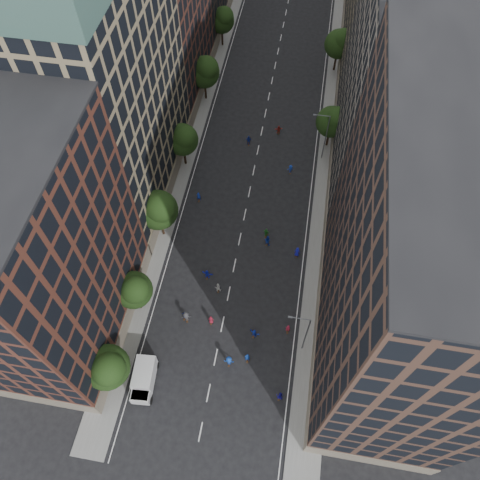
{
  "coord_description": "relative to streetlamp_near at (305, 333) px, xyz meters",
  "views": [
    {
      "loc": [
        6.3,
        -9.65,
        57.54
      ],
      "look_at": [
        0.28,
        25.58,
        2.0
      ],
      "focal_mm": 35.0,
      "sensor_mm": 36.0,
      "label": 1
    }
  ],
  "objects": [
    {
      "name": "skater_14",
      "position": [
        -6.3,
        14.84,
        -4.22
      ],
      "size": [
        1.12,
        1.0,
        1.91
      ],
      "primitive_type": "imported",
      "rotation": [
        0.0,
        0.0,
        2.78
      ],
      "color": "#1432A7",
      "rests_on": "ground"
    },
    {
      "name": "skater_16",
      "position": [
        -12.1,
        34.0,
        -4.25
      ],
      "size": [
        1.12,
        0.59,
        1.83
      ],
      "primitive_type": "imported",
      "rotation": [
        0.0,
        0.0,
        3.28
      ],
      "color": "#13279A",
      "rests_on": "ground"
    },
    {
      "name": "streetlamp_far",
      "position": [
        0.0,
        33.0,
        0.0
      ],
      "size": [
        2.64,
        0.22,
        9.06
      ],
      "color": "#595B60",
      "rests_on": "ground"
    },
    {
      "name": "ground",
      "position": [
        -10.37,
        28.0,
        -5.17
      ],
      "size": [
        240.0,
        240.0,
        0.0
      ],
      "primitive_type": "plane",
      "color": "black",
      "rests_on": "ground"
    },
    {
      "name": "tree_left_5",
      "position": [
        -21.39,
        59.86,
        0.51
      ],
      "size": [
        4.8,
        4.8,
        8.33
      ],
      "color": "black",
      "rests_on": "ground"
    },
    {
      "name": "tree_right_b",
      "position": [
        1.02,
        55.85,
        0.79
      ],
      "size": [
        5.2,
        5.2,
        8.83
      ],
      "color": "black",
      "rests_on": "ground"
    },
    {
      "name": "tree_right_a",
      "position": [
        1.02,
        35.85,
        0.46
      ],
      "size": [
        5.0,
        5.0,
        8.39
      ],
      "color": "black",
      "rests_on": "ground"
    },
    {
      "name": "skater_6",
      "position": [
        -11.86,
        1.53,
        -4.42
      ],
      "size": [
        0.76,
        0.51,
        1.51
      ],
      "primitive_type": "imported",
      "rotation": [
        0.0,
        0.0,
        3.19
      ],
      "color": "maroon",
      "rests_on": "ground"
    },
    {
      "name": "skater_7",
      "position": [
        -1.87,
        1.99,
        -4.33
      ],
      "size": [
        0.66,
        0.47,
        1.69
      ],
      "primitive_type": "imported",
      "rotation": [
        0.0,
        0.0,
        3.26
      ],
      "color": "maroon",
      "rests_on": "ground"
    },
    {
      "name": "tree_left_4",
      "position": [
        -21.37,
        43.84,
        0.93
      ],
      "size": [
        5.4,
        5.4,
        9.08
      ],
      "color": "black",
      "rests_on": "ground"
    },
    {
      "name": "sidewalk_right",
      "position": [
        1.63,
        35.5,
        -5.09
      ],
      "size": [
        4.0,
        105.0,
        0.15
      ],
      "primitive_type": "cube",
      "color": "slate",
      "rests_on": "ground"
    },
    {
      "name": "skater_1",
      "position": [
        -6.4,
        -2.69,
        -4.23
      ],
      "size": [
        0.76,
        0.57,
        1.87
      ],
      "primitive_type": "imported",
      "rotation": [
        0.0,
        0.0,
        3.34
      ],
      "color": "#153FAF",
      "rests_on": "ground"
    },
    {
      "name": "skater_0",
      "position": [
        -18.79,
        -6.44,
        -4.36
      ],
      "size": [
        0.92,
        0.76,
        1.62
      ],
      "primitive_type": "imported",
      "rotation": [
        0.0,
        0.0,
        2.79
      ],
      "color": "#141191",
      "rests_on": "ground"
    },
    {
      "name": "skater_9",
      "position": [
        -15.07,
        1.31,
        -4.21
      ],
      "size": [
        1.37,
        1.0,
        1.91
      ],
      "primitive_type": "imported",
      "rotation": [
        0.0,
        0.0,
        3.4
      ],
      "color": "#3D3D41",
      "rests_on": "ground"
    },
    {
      "name": "bldg_left_c",
      "position": [
        -29.37,
        46.0,
        8.83
      ],
      "size": [
        14.0,
        20.0,
        28.0
      ],
      "primitive_type": "cube",
      "color": "#4E281E",
      "rests_on": "ground"
    },
    {
      "name": "skater_12",
      "position": [
        -1.87,
        13.67,
        -4.29
      ],
      "size": [
        0.91,
        0.65,
        1.76
      ],
      "primitive_type": "imported",
      "rotation": [
        0.0,
        0.0,
        3.04
      ],
      "color": "#1416AA",
      "rests_on": "ground"
    },
    {
      "name": "skater_11",
      "position": [
        -13.73,
        7.99,
        -4.33
      ],
      "size": [
        1.61,
        0.7,
        1.67
      ],
      "primitive_type": "imported",
      "rotation": [
        0.0,
        0.0,
        3.0
      ],
      "color": "#1724BE",
      "rests_on": "ground"
    },
    {
      "name": "skater_5",
      "position": [
        -6.02,
        0.65,
        -4.4
      ],
      "size": [
        1.5,
        0.94,
        1.55
      ],
      "primitive_type": "imported",
      "rotation": [
        0.0,
        0.0,
        2.77
      ],
      "color": "#1631B7",
      "rests_on": "ground"
    },
    {
      "name": "tree_left_0",
      "position": [
        -21.38,
        -8.15,
        0.79
      ],
      "size": [
        5.2,
        5.2,
        8.83
      ],
      "color": "black",
      "rests_on": "ground"
    },
    {
      "name": "skater_4",
      "position": [
        -15.35,
        1.52,
        -4.37
      ],
      "size": [
        1.02,
        0.7,
        1.61
      ],
      "primitive_type": "imported",
      "rotation": [
        0.0,
        0.0,
        2.77
      ],
      "color": "#152AAF",
      "rests_on": "ground"
    },
    {
      "name": "skater_8",
      "position": [
        -11.89,
        6.25,
        -4.3
      ],
      "size": [
        0.96,
        0.82,
        1.74
      ],
      "primitive_type": "imported",
      "rotation": [
        0.0,
        0.0,
        3.35
      ],
      "color": "silver",
      "rests_on": "ground"
    },
    {
      "name": "skater_10",
      "position": [
        -6.64,
        16.16,
        -4.28
      ],
      "size": [
        1.12,
        0.71,
        1.78
      ],
      "primitive_type": "imported",
      "rotation": [
        0.0,
        0.0,
        2.85
      ],
      "color": "#227322",
      "rests_on": "ground"
    },
    {
      "name": "sidewalk_left",
      "position": [
        -22.37,
        35.5,
        -5.09
      ],
      "size": [
        4.0,
        105.0,
        0.15
      ],
      "primitive_type": "cube",
      "color": "slate",
      "rests_on": "ground"
    },
    {
      "name": "skater_15",
      "position": [
        -4.54,
        29.03,
        -4.4
      ],
      "size": [
        1.07,
        0.73,
        1.53
      ],
      "primitive_type": "imported",
      "rotation": [
        0.0,
        0.0,
        3.32
      ],
      "color": "#13329F",
      "rests_on": "ground"
    },
    {
      "name": "bldg_right_b",
      "position": [
        8.63,
        32.0,
        11.33
      ],
      "size": [
        14.0,
        28.0,
        33.0
      ],
      "primitive_type": "cube",
      "color": "#6A6257",
      "rests_on": "ground"
    },
    {
      "name": "tree_left_3",
      "position": [
        -21.38,
        27.85,
        0.65
      ],
      "size": [
        5.0,
        5.0,
        8.58
      ],
      "color": "black",
      "rests_on": "ground"
    },
    {
      "name": "bldg_left_a",
      "position": [
        -29.37,
        -1.0,
        9.83
      ],
      "size": [
        14.0,
        22.0,
        30.0
      ],
      "primitive_type": "cube",
      "color": "#4E281E",
      "rests_on": "ground"
    },
    {
      "name": "cargo_van",
      "position": [
        -18.18,
        -7.56,
        -3.69
      ],
      "size": [
        2.88,
        5.45,
        2.81
      ],
      "rotation": [
        0.0,
        0.0,
        0.08
      ],
      "color": "silver",
      "rests_on": "ground"
    },
    {
      "name": "skater_13",
      "position": [
        -17.8,
        21.02,
        -4.28
      ],
      "size": [
        0.68,
        0.48,
        1.78
      ],
      "primitive_type": "imported",
      "rotation": [
        0.0,
        0.0,
        3.23
      ],
      "color": "#122B96",
      "rests_on": "ground"
    },
    {
      "name": "tree_left_2",
      "position": [
        -21.36,
        13.83,
        1.19
      ],
      "size": [
        5.6,
        5.6,
        9.45
      ],
      "color": "black",
      "rests_on": "ground"
    },
    {
      "name": "streetlamp_near",
      "position": [
        0.0,
        0.0,
        0.0
      ],
      "size": [
        2.64,
        0.22,
        9.06
      ],
      "color": "#595B60",
      "rests_on": "ground"
    },
    {
      "name": "skater_3",
      "position": [
        -8.55,
        -3.53,
        -4.21
      ],
      "size": [
        1.28,
        0.78,
        1.91
      ],
      "primitive_type": "imported",
      "rotation": [
        0.0,
        0.0,
        3.2
      ],
      "color": "#1543B2",
      "rests_on": "ground"
    },
    {
      "name": "skater_17",
      "position": [
        -7.51,
        37.52,
        -4.42
      ],
      "size": [
        1.46,
        0.83,
        1.5
      ],
      "primitive_type": "imported",
      "rotation": [
        0.0,
        0.0,
        3.43
      ],
      "color": "maroon",
      "rests_on": "ground"
    },
    {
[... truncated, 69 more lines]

